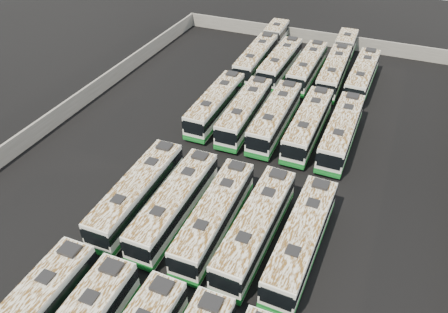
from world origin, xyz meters
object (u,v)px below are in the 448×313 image
bus_back_left (280,63)px  bus_midback_far_right (341,131)px  bus_midfront_center (215,216)px  bus_back_right (338,62)px  bus_back_far_right (362,76)px  bus_midback_far_left (216,104)px  bus_midfront_far_right (301,239)px  bus_midback_left (245,112)px  bus_midback_center (275,117)px  bus_back_far_left (263,50)px  bus_midback_right (308,124)px  bus_midfront_left (175,204)px  bus_midfront_right (256,227)px  bus_back_center (307,67)px  bus_midfront_far_left (138,193)px

bus_back_left → bus_midback_far_right: bearing=-50.8°
bus_midfront_center → bus_back_right: bus_back_right is taller
bus_back_far_right → bus_midback_far_right: bearing=-88.8°
bus_midback_far_left → bus_midfront_far_right: bearing=-49.3°
bus_midback_far_left → bus_midback_left: size_ratio=0.99×
bus_midback_center → bus_back_left: (-3.76, 14.43, -0.03)m
bus_back_far_left → bus_midback_right: bearing=-58.8°
bus_midfront_left → bus_midfront_right: size_ratio=0.98×
bus_midback_far_left → bus_back_far_left: 17.75m
bus_midfront_center → bus_back_right: (3.65, 35.20, 0.02)m
bus_back_far_left → bus_back_center: bearing=-24.9°
bus_midfront_far_left → bus_midfront_center: bearing=-0.8°
bus_back_far_left → bus_back_center: 8.29m
bus_midfront_far_left → bus_midback_center: bus_midback_center is taller
bus_midback_center → bus_back_far_left: (-7.50, 17.87, -0.04)m
bus_midback_center → bus_back_left: bearing=104.1°
bus_midfront_right → bus_midfront_left: bearing=-178.4°
bus_midfront_far_right → bus_back_center: 32.54m
bus_midfront_right → bus_back_far_right: (3.78, 31.97, -0.04)m
bus_back_center → bus_midback_far_right: bearing=-62.5°
bus_back_right → bus_back_far_right: 4.97m
bus_midfront_left → bus_back_right: size_ratio=0.64×
bus_back_center → bus_midfront_far_left: bearing=-103.1°
bus_midfront_center → bus_midfront_far_left: bearing=179.2°
bus_midfront_right → bus_back_center: size_ratio=1.03×
bus_back_right → bus_back_far_right: (3.82, -3.17, -0.01)m
bus_midback_far_left → bus_back_right: bearing=57.1°
bus_midfront_center → bus_midback_left: size_ratio=0.99×
bus_back_center → bus_back_right: (3.66, 3.29, 0.01)m
bus_midfront_center → bus_midback_far_right: 18.89m
bus_midfront_left → bus_midback_right: size_ratio=0.99×
bus_midback_left → bus_midback_right: bus_midback_right is taller
bus_midfront_right → bus_midback_far_left: 20.74m
bus_midback_far_left → bus_midback_right: size_ratio=0.99×
bus_midback_center → bus_back_right: 18.24m
bus_midfront_center → bus_midback_left: (-3.74, 17.19, 0.02)m
bus_back_left → bus_back_center: size_ratio=1.01×
bus_midback_right → bus_back_left: size_ratio=1.01×
bus_midback_right → bus_back_left: (-7.64, 14.42, -0.01)m
bus_midfront_left → bus_midfront_right: 7.55m
bus_midfront_far_left → bus_midfront_far_right: size_ratio=1.00×
bus_midfront_far_right → bus_back_far_left: bus_midfront_far_right is taller
bus_midfront_far_right → bus_back_center: bearing=104.8°
bus_midback_far_right → bus_back_center: 16.37m
bus_midfront_far_left → bus_midback_far_left: 17.49m
bus_midback_center → bus_midback_right: (3.88, 0.01, -0.01)m
bus_midback_center → bus_midback_right: size_ratio=1.01×
bus_back_far_left → bus_back_far_right: bus_back_far_left is taller
bus_midback_left → bus_back_left: bus_midback_left is taller
bus_midfront_far_left → bus_back_left: 32.01m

